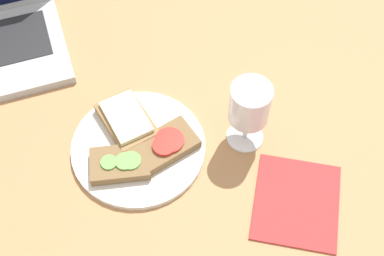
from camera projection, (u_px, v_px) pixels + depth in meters
The scene contains 7 objects.
wooden_table at pixel (147, 144), 96.33cm from camera, with size 140.00×140.00×3.00cm, color #B27F51.
plate at pixel (138, 147), 93.53cm from camera, with size 23.48×23.48×1.12cm, color silver.
sandwich_with_cheese at pixel (127, 120), 94.32cm from camera, with size 9.68×12.73×2.86cm.
sandwich_with_cucumber at pixel (120, 164), 89.98cm from camera, with size 11.07×8.33×2.29cm.
sandwich_with_tomato at pixel (166, 145), 91.91cm from camera, with size 11.82×9.09×2.48cm.
wine_glass at pixel (249, 107), 87.20cm from camera, with size 6.85×6.85×14.09cm.
napkin at pixel (297, 202), 88.34cm from camera, with size 13.85×15.79×0.40cm, color #B23333.
Camera 1 is at (-7.93, -49.30, 84.33)cm, focal length 50.00 mm.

